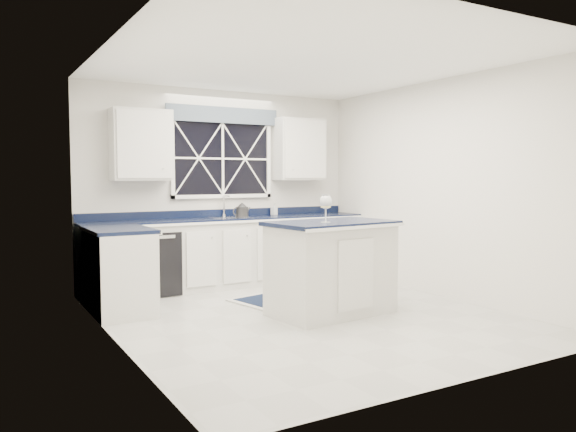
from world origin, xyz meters
TOP-DOWN VIEW (x-y plane):
  - ground at (0.00, 0.00)m, footprint 4.50×4.50m
  - back_wall at (0.00, 2.25)m, footprint 4.00×0.10m
  - base_cabinets at (-0.33, 1.78)m, footprint 3.99×1.60m
  - countertop at (0.00, 1.95)m, footprint 3.98×0.64m
  - dishwasher at (-1.10, 1.95)m, footprint 0.60×0.58m
  - window at (0.00, 2.20)m, footprint 1.65×0.09m
  - upper_cabinets at (0.00, 2.08)m, footprint 3.10×0.34m
  - faucet at (0.00, 2.14)m, footprint 0.05×0.20m
  - island at (0.30, -0.05)m, footprint 1.44×0.96m
  - rug at (0.23, 0.86)m, footprint 1.38×1.00m
  - kettle at (0.17, 1.95)m, footprint 0.29×0.20m
  - wine_glass at (0.13, -0.18)m, footprint 0.13×0.13m
  - soap_bottle at (0.78, 2.14)m, footprint 0.09×0.09m

SIDE VIEW (x-z plane):
  - ground at x=0.00m, z-range 0.00..0.00m
  - rug at x=0.23m, z-range 0.00..0.02m
  - dishwasher at x=-1.10m, z-range 0.00..0.82m
  - base_cabinets at x=-0.33m, z-range 0.00..0.90m
  - island at x=0.30m, z-range 0.00..1.02m
  - countertop at x=0.00m, z-range 0.90..0.94m
  - soap_bottle at x=0.78m, z-range 0.94..1.10m
  - kettle at x=0.17m, z-range 0.93..1.13m
  - faucet at x=0.00m, z-range 0.95..1.25m
  - wine_glass at x=0.13m, z-range 1.07..1.38m
  - back_wall at x=0.00m, z-range 0.00..2.70m
  - window at x=0.00m, z-range 1.20..2.46m
  - upper_cabinets at x=0.00m, z-range 1.45..2.35m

